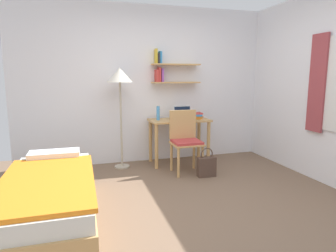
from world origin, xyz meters
TOP-DOWN VIEW (x-y plane):
  - ground_plane at (0.00, 0.00)m, footprint 5.28×5.28m
  - wall_back at (0.01, 2.02)m, footprint 4.40×0.27m
  - bed at (-1.48, 0.15)m, footprint 0.86×1.91m
  - desk at (0.41, 1.70)m, footprint 0.98×0.51m
  - desk_chair at (0.36, 1.23)m, footprint 0.45×0.41m
  - standing_lamp at (-0.55, 1.71)m, footprint 0.39×0.39m
  - laptop at (0.50, 1.73)m, footprint 0.32×0.23m
  - water_bottle at (0.06, 1.72)m, footprint 0.05×0.05m
  - book_stack at (0.72, 1.70)m, footprint 0.19×0.23m
  - handbag at (0.58, 0.92)m, footprint 0.27×0.11m

SIDE VIEW (x-z plane):
  - ground_plane at x=0.00m, z-range 0.00..0.00m
  - handbag at x=0.58m, z-range -0.06..0.37m
  - bed at x=-1.48m, z-range -0.03..0.51m
  - desk_chair at x=0.36m, z-range 0.05..0.99m
  - desk at x=0.41m, z-range 0.22..0.96m
  - book_stack at x=0.72m, z-range 0.74..0.84m
  - laptop at x=0.50m, z-range 0.69..0.91m
  - water_bottle at x=0.06m, z-range 0.74..0.97m
  - wall_back at x=0.01m, z-range 0.01..2.61m
  - standing_lamp at x=-0.55m, z-range 0.60..2.17m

